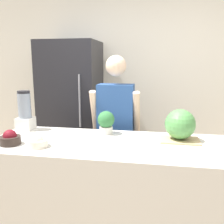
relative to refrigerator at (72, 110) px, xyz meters
name	(u,v)px	position (x,y,z in m)	size (l,w,h in m)	color
wall_back	(132,82)	(0.80, 0.39, 0.37)	(8.00, 0.06, 2.60)	white
counter_island	(111,195)	(0.80, -1.33, -0.46)	(2.05, 0.78, 0.94)	beige
refrigerator	(72,110)	(0.00, 0.00, 0.00)	(0.76, 0.70, 1.86)	#232328
person	(116,131)	(0.73, -0.68, -0.07)	(0.52, 0.26, 1.66)	#333338
cutting_board	(180,140)	(1.36, -1.19, 0.01)	(0.32, 0.23, 0.01)	tan
watermelon	(180,124)	(1.36, -1.17, 0.14)	(0.25, 0.25, 0.25)	#4C8C47
bowl_cherries	(10,139)	(0.01, -1.52, 0.05)	(0.16, 0.16, 0.12)	#2D231E
bowl_cream	(37,142)	(0.25, -1.53, 0.04)	(0.16, 0.16, 0.10)	beige
blender	(25,112)	(-0.10, -1.07, 0.18)	(0.15, 0.15, 0.38)	silver
potted_plant	(106,122)	(0.70, -1.08, 0.12)	(0.16, 0.16, 0.21)	beige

